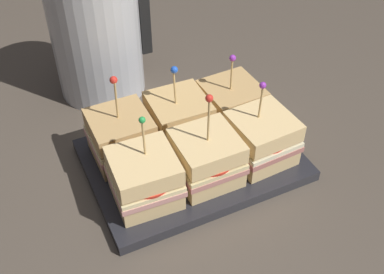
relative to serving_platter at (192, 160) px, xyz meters
The scene contains 9 objects.
ground_plane 0.01m from the serving_platter, ahead, with size 6.00×6.00×0.00m, color #4C4238.
serving_platter is the anchor object (origin of this frame).
sandwich_front_left 0.12m from the serving_platter, 153.54° to the right, with size 0.10×0.10×0.15m.
sandwich_front_center 0.07m from the serving_platter, 90.39° to the right, with size 0.10×0.10×0.16m.
sandwich_front_right 0.12m from the serving_platter, 26.15° to the right, with size 0.10×0.10×0.14m.
sandwich_back_left 0.12m from the serving_platter, 153.51° to the left, with size 0.10×0.10×0.16m.
sandwich_back_center 0.07m from the serving_platter, 89.34° to the left, with size 0.10×0.10×0.15m.
sandwich_back_right 0.12m from the serving_platter, 26.99° to the left, with size 0.10×0.10×0.14m.
kettle_steel 0.30m from the serving_platter, 103.73° to the left, with size 0.18×0.16×0.27m.
Camera 1 is at (-0.24, -0.51, 0.57)m, focal length 45.00 mm.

